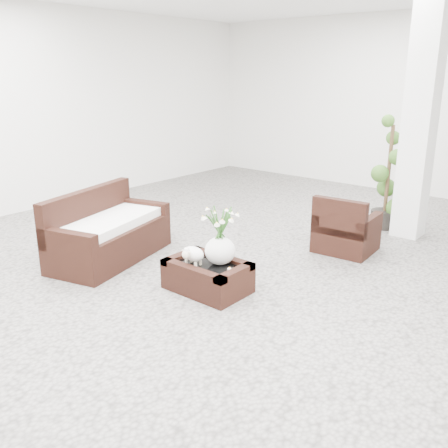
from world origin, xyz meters
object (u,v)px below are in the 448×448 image
Objects in this scene: armchair at (347,223)px; loveseat at (109,226)px; topiary at (388,174)px; coffee_table at (208,277)px.

loveseat is (-2.23, -2.27, 0.06)m from armchair.
armchair is at bearing -89.04° from topiary.
coffee_table is 0.52× the size of topiary.
loveseat is at bearing -121.26° from topiary.
armchair is (0.60, 2.19, 0.24)m from coffee_table.
armchair is 0.47× the size of loveseat.
loveseat is 0.98× the size of topiary.
armchair is 3.18m from loveseat.
armchair is 1.44m from topiary.
loveseat is at bearing -177.13° from coffee_table.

